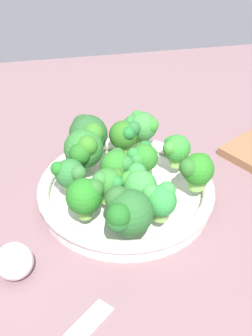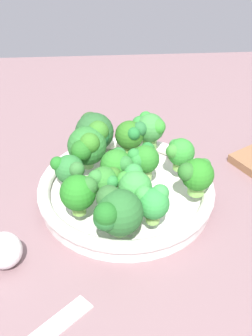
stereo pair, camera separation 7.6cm
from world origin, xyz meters
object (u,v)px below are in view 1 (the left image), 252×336
at_px(broccoli_floret_6, 108,182).
at_px(broccoli_floret_11, 88,134).
at_px(broccoli_floret_12, 138,185).
at_px(broccoli_floret_8, 142,158).
at_px(broccoli_floret_0, 86,196).
at_px(garlic_bulb, 14,261).
at_px(broccoli_floret_1, 70,174).
at_px(broccoli_floret_3, 142,126).
at_px(broccoli_floret_9, 125,135).
at_px(broccoli_floret_13, 119,164).
at_px(broccoli_floret_2, 125,212).
at_px(bowl, 126,191).
at_px(broccoli_floret_5, 197,169).
at_px(broccoli_floret_4, 160,199).
at_px(broccoli_floret_7, 176,149).
at_px(broccoli_floret_10, 85,147).

bearing_deg(broccoli_floret_6, broccoli_floret_11, 96.32).
xyz_separation_m(broccoli_floret_6, broccoli_floret_12, (0.04, -0.02, 0.00)).
bearing_deg(broccoli_floret_8, broccoli_floret_0, -142.94).
bearing_deg(garlic_bulb, broccoli_floret_1, 53.51).
relative_size(broccoli_floret_3, broccoli_floret_9, 1.07).
distance_m(broccoli_floret_3, broccoli_floret_13, 0.11).
distance_m(broccoli_floret_6, broccoli_floret_11, 0.13).
xyz_separation_m(broccoli_floret_9, broccoli_floret_13, (-0.02, -0.08, -0.00)).
bearing_deg(broccoli_floret_1, broccoli_floret_2, -59.41).
bearing_deg(broccoli_floret_6, broccoli_floret_3, 59.52).
distance_m(broccoli_floret_2, garlic_bulb, 0.17).
height_order(broccoli_floret_8, broccoli_floret_13, same).
relative_size(broccoli_floret_8, broccoli_floret_9, 0.97).
height_order(bowl, broccoli_floret_0, broccoli_floret_0).
bearing_deg(broccoli_floret_2, broccoli_floret_1, 120.59).
distance_m(broccoli_floret_5, broccoli_floret_6, 0.14).
distance_m(bowl, broccoli_floret_4, 0.11).
xyz_separation_m(bowl, broccoli_floret_7, (0.09, 0.03, 0.05)).
relative_size(broccoli_floret_0, broccoli_floret_2, 0.91).
relative_size(broccoli_floret_9, broccoli_floret_13, 1.04).
xyz_separation_m(bowl, broccoli_floret_12, (0.01, -0.06, 0.06)).
height_order(broccoli_floret_6, broccoli_floret_11, broccoli_floret_11).
height_order(broccoli_floret_2, broccoli_floret_9, broccoli_floret_2).
height_order(broccoli_floret_1, broccoli_floret_7, same).
height_order(bowl, broccoli_floret_8, broccoli_floret_8).
xyz_separation_m(broccoli_floret_5, broccoli_floret_12, (-0.10, -0.03, 0.00)).
bearing_deg(broccoli_floret_11, garlic_bulb, -121.13).
relative_size(broccoli_floret_2, garlic_bulb, 1.35).
distance_m(broccoli_floret_4, broccoli_floret_12, 0.04).
bearing_deg(broccoli_floret_2, broccoli_floret_9, 79.69).
relative_size(broccoli_floret_7, broccoli_floret_9, 0.88).
bearing_deg(broccoli_floret_0, broccoli_floret_13, 48.17).
height_order(broccoli_floret_1, broccoli_floret_11, broccoli_floret_11).
xyz_separation_m(broccoli_floret_1, garlic_bulb, (-0.09, -0.13, -0.05)).
distance_m(broccoli_floret_1, broccoli_floret_3, 0.17).
height_order(broccoli_floret_8, broccoli_floret_9, broccoli_floret_9).
bearing_deg(broccoli_floret_10, bowl, -38.09).
bearing_deg(broccoli_floret_7, broccoli_floret_0, -148.21).
xyz_separation_m(broccoli_floret_8, broccoli_floret_11, (-0.08, 0.08, 0.01)).
distance_m(broccoli_floret_5, broccoli_floret_8, 0.09).
bearing_deg(broccoli_floret_11, broccoli_floret_13, -65.92).
bearing_deg(broccoli_floret_0, broccoli_floret_10, 83.89).
height_order(broccoli_floret_2, broccoli_floret_10, broccoli_floret_10).
relative_size(broccoli_floret_12, garlic_bulb, 1.22).
distance_m(broccoli_floret_5, broccoli_floret_12, 0.10).
bearing_deg(broccoli_floret_6, broccoli_floret_10, 106.07).
height_order(broccoli_floret_0, broccoli_floret_3, broccoli_floret_3).
xyz_separation_m(broccoli_floret_4, broccoli_floret_11, (-0.08, 0.18, 0.01)).
distance_m(broccoli_floret_12, broccoli_floret_13, 0.06).
xyz_separation_m(bowl, broccoli_floret_1, (-0.09, -0.01, 0.05)).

